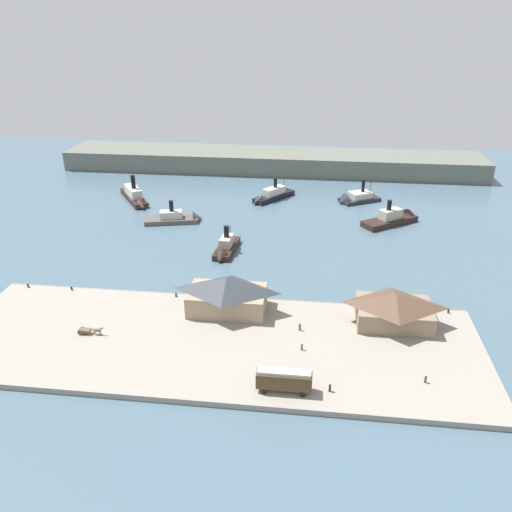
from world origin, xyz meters
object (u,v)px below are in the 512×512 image
Objects in this scene: horse_cart at (90,330)px; ferry_outer_harbor at (355,199)px; ferry_departing_north at (225,249)px; ferry_mid_harbor at (135,197)px; ferry_approaching_east at (271,196)px; mooring_post_west at (72,288)px; mooring_post_east at (448,311)px; mooring_post_center_east at (28,286)px; mooring_post_center_west at (176,295)px; ferry_shed_central_terminal at (227,294)px; pedestrian_walking_west at (302,347)px; ferry_moored_east at (395,218)px; pedestrian_by_tram at (426,379)px; street_tram at (284,379)px; pedestrian_near_cart at (300,327)px; ferry_shed_east_terminal at (394,308)px; ferry_moored_west at (179,218)px; pedestrian_near_west_shed at (330,388)px.

horse_cart is 0.33× the size of ferry_outer_harbor.
ferry_departing_north is 56.66m from ferry_mid_harbor.
mooring_post_west is at bearing -119.16° from ferry_approaching_east.
ferry_mid_harbor is (-96.21, 67.38, 0.30)m from mooring_post_east.
mooring_post_west is (11.29, -0.06, 0.00)m from mooring_post_center_east.
mooring_post_west is at bearing -140.36° from ferry_departing_north.
ferry_departing_north is 62.85m from ferry_outer_harbor.
mooring_post_center_west is 0.05× the size of ferry_approaching_east.
ferry_shed_central_terminal reaches higher than pedestrian_walking_west.
mooring_post_center_east is 111.91m from ferry_moored_east.
pedestrian_by_tram is 0.08× the size of ferry_moored_east.
ferry_shed_central_terminal is 77.06m from ferry_moored_east.
ferry_mid_harbor is (-40.34, 39.78, 0.42)m from ferry_departing_north.
pedestrian_by_tram reaches higher than mooring_post_east.
mooring_post_east is at bearing -85.58° from ferry_moored_east.
ferry_mid_harbor reaches higher than mooring_post_east.
mooring_post_center_west is at bearing -0.28° from mooring_post_west.
ferry_approaching_east reaches higher than street_tram.
ferry_shed_central_terminal is at bearing -18.91° from mooring_post_center_west.
pedestrian_near_cart is (-23.51, 14.32, 0.05)m from pedestrian_by_tram.
mooring_post_west is 0.05× the size of ferry_outer_harbor.
ferry_departing_north is (-42.88, 33.14, -3.30)m from ferry_shed_east_terminal.
ferry_shed_central_terminal is at bearing -112.22° from ferry_outer_harbor.
ferry_approaching_east reaches higher than mooring_post_center_west.
ferry_shed_east_terminal is 9.60× the size of pedestrian_by_tram.
street_tram is at bearing -83.47° from ferry_approaching_east.
ferry_approaching_east is at bearing 9.07° from ferry_mid_harbor.
pedestrian_by_tram is 94.36m from mooring_post_center_east.
ferry_shed_east_terminal reaches higher than mooring_post_center_east.
pedestrian_by_tram is at bearing -86.06° from ferry_outer_harbor.
mooring_post_center_east is 0.05× the size of ferry_approaching_east.
ferry_approaching_east reaches higher than mooring_post_center_east.
mooring_post_west is at bearing -105.48° from ferry_moored_west.
ferry_shed_central_terminal is 30.21m from horse_cart.
mooring_post_west is 43.23m from ferry_departing_north.
ferry_shed_east_terminal is at bearing 14.88° from pedestrian_near_cart.
mooring_post_west is at bearing -0.29° from mooring_post_center_east.
pedestrian_walking_west is 0.08× the size of ferry_moored_west.
street_tram is 0.45× the size of ferry_mid_harbor.
pedestrian_near_west_shed is at bearing -13.68° from horse_cart.
mooring_post_center_west and mooring_post_center_east have the same top height.
ferry_mid_harbor is 1.06× the size of ferry_moored_east.
ferry_approaching_east is at bearing 122.12° from mooring_post_east.
street_tram is 10.99× the size of mooring_post_center_west.
pedestrian_near_cart is 1.99× the size of mooring_post_center_west.
ferry_shed_east_terminal is 82.34m from ferry_outer_harbor.
pedestrian_near_west_shed is 68.94m from mooring_post_west.
pedestrian_near_cart reaches higher than pedestrian_by_tram.
ferry_moored_east reaches higher than pedestrian_near_west_shed.
pedestrian_by_tram is at bearing -110.74° from mooring_post_east.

